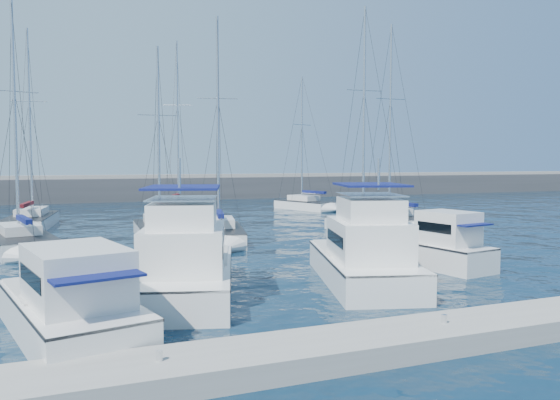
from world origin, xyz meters
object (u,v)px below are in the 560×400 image
object	(u,v)px
sailboat_mid_b	(161,232)
sailboat_mid_c	(219,234)
motor_yacht_stbd_outer	(440,248)
sailboat_back_b	(177,210)
motor_yacht_port_outer	(72,308)
sailboat_mid_a	(21,242)
motor_yacht_port_inner	(186,268)
sailboat_mid_e	(394,220)
motor_yacht_stbd_inner	(365,258)
sailboat_back_c	(306,205)
sailboat_mid_d	(368,227)
sailboat_back_a	(31,221)

from	to	relation	value
sailboat_mid_b	sailboat_mid_c	bearing A→B (deg)	-37.37
motor_yacht_stbd_outer	sailboat_back_b	size ratio (longest dim) A/B	0.34
motor_yacht_port_outer	motor_yacht_stbd_outer	bearing A→B (deg)	3.16
sailboat_mid_a	sailboat_mid_c	bearing A→B (deg)	-16.61
motor_yacht_port_inner	sailboat_mid_b	xyz separation A→B (m)	(1.71, 16.23, -0.63)
motor_yacht_port_outer	sailboat_mid_e	bearing A→B (deg)	26.34
motor_yacht_stbd_inner	sailboat_mid_b	size ratio (longest dim) A/B	0.70
motor_yacht_port_outer	sailboat_mid_b	bearing A→B (deg)	60.37
motor_yacht_port_inner	sailboat_back_c	world-z (taller)	sailboat_back_c
sailboat_mid_d	sailboat_back_c	size ratio (longest dim) A/B	1.12
sailboat_mid_a	sailboat_mid_d	size ratio (longest dim) A/B	0.90
sailboat_mid_d	motor_yacht_stbd_inner	bearing A→B (deg)	-117.38
sailboat_mid_c	sailboat_mid_e	size ratio (longest dim) A/B	0.91
motor_yacht_stbd_inner	sailboat_mid_c	xyz separation A→B (m)	(-2.52, 14.07, -0.60)
motor_yacht_stbd_outer	sailboat_mid_a	world-z (taller)	sailboat_mid_a
sailboat_mid_a	sailboat_back_a	size ratio (longest dim) A/B	0.93
motor_yacht_stbd_inner	sailboat_mid_e	distance (m)	20.98
sailboat_mid_b	sailboat_back_a	bearing A→B (deg)	132.14
sailboat_mid_b	sailboat_mid_c	distance (m)	4.23
motor_yacht_stbd_outer	sailboat_mid_a	bearing A→B (deg)	136.35
motor_yacht_port_inner	sailboat_mid_c	bearing A→B (deg)	86.43
motor_yacht_stbd_inner	sailboat_back_b	bearing A→B (deg)	109.18
motor_yacht_port_inner	motor_yacht_stbd_outer	distance (m)	12.88
motor_yacht_port_outer	sailboat_mid_c	xyz separation A→B (m)	(9.08, 17.25, -0.41)
sailboat_mid_a	sailboat_mid_e	bearing A→B (deg)	-8.27
sailboat_back_c	motor_yacht_port_inner	bearing A→B (deg)	-140.39
sailboat_back_a	sailboat_mid_b	bearing A→B (deg)	-43.33
motor_yacht_port_inner	sailboat_back_a	world-z (taller)	sailboat_back_a
sailboat_mid_d	sailboat_back_a	distance (m)	26.24
sailboat_mid_e	sailboat_back_a	distance (m)	28.68
sailboat_mid_c	sailboat_mid_e	distance (m)	15.28
motor_yacht_port_inner	sailboat_mid_c	world-z (taller)	sailboat_mid_c
motor_yacht_stbd_outer	sailboat_back_b	bearing A→B (deg)	92.84
sailboat_back_a	sailboat_back_b	bearing A→B (deg)	31.89
sailboat_back_b	sailboat_mid_b	bearing A→B (deg)	-84.74
sailboat_mid_e	sailboat_back_b	xyz separation A→B (m)	(-14.12, 16.10, -0.01)
motor_yacht_port_outer	sailboat_mid_c	bearing A→B (deg)	48.89
sailboat_mid_a	sailboat_mid_d	xyz separation A→B (m)	(22.41, -1.36, 0.01)
sailboat_back_c	sailboat_back_a	bearing A→B (deg)	175.29
motor_yacht_port_inner	sailboat_mid_b	size ratio (longest dim) A/B	0.72
motor_yacht_port_outer	sailboat_back_b	xyz separation A→B (m)	(9.98, 36.11, -0.40)
sailboat_mid_c	sailboat_back_b	xyz separation A→B (m)	(0.91, 18.86, 0.01)
motor_yacht_port_outer	sailboat_mid_b	world-z (taller)	sailboat_mid_b
motor_yacht_port_inner	sailboat_mid_c	distance (m)	14.41
sailboat_back_b	sailboat_back_c	size ratio (longest dim) A/B	1.17
motor_yacht_port_outer	sailboat_mid_c	size ratio (longest dim) A/B	0.53
motor_yacht_stbd_inner	motor_yacht_port_outer	bearing A→B (deg)	-148.26
sailboat_mid_a	sailboat_mid_d	distance (m)	22.45
sailboat_back_c	sailboat_mid_b	bearing A→B (deg)	-156.18
motor_yacht_port_outer	motor_yacht_stbd_inner	xyz separation A→B (m)	(11.59, 3.18, 0.19)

